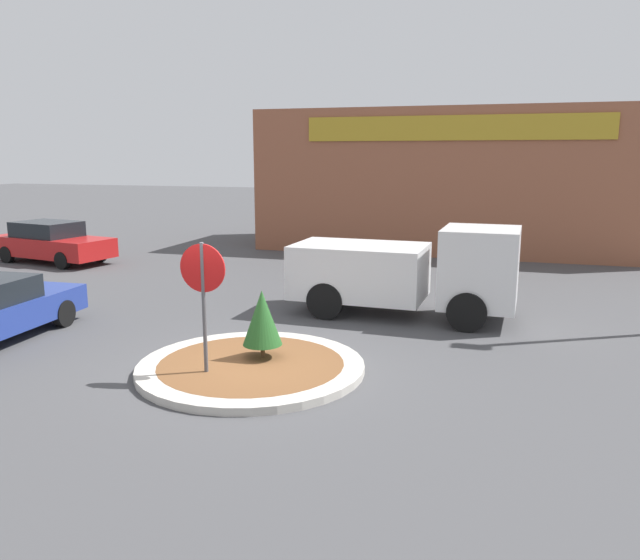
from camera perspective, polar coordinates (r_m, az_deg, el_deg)
name	(u,v)px	position (r m, az deg, el deg)	size (l,w,h in m)	color
ground_plane	(251,370)	(11.61, -6.30, -8.22)	(120.00, 120.00, 0.00)	#474749
traffic_island	(251,367)	(11.58, -6.31, -7.89)	(4.15, 4.15, 0.15)	#BCB7AD
stop_sign	(203,284)	(10.82, -10.64, -0.39)	(0.84, 0.07, 2.43)	#4C4C51
island_shrub	(262,318)	(11.63, -5.31, -3.45)	(0.74, 0.74, 1.29)	brown
utility_truck	(407,271)	(15.21, 8.00, 0.86)	(5.43, 2.25, 2.22)	silver
storefront_building	(458,180)	(26.93, 12.47, 8.90)	(15.81, 6.07, 5.65)	#93563D
parked_sedan_red	(51,242)	(24.79, -23.35, 3.18)	(4.88, 2.64, 1.49)	#B21919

